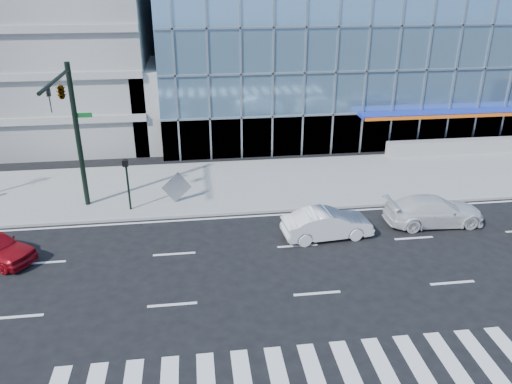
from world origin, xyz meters
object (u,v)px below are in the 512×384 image
Objects in this scene: traffic_signal at (67,107)px; tilted_panel at (177,187)px; white_suv at (434,211)px; ped_signal_post at (127,177)px; white_sedan at (327,224)px.

tilted_panel is (5.09, 1.10, -5.11)m from traffic_signal.
ped_signal_post is at bearing 78.33° from white_suv.
tilted_panel is (2.59, 0.72, -1.08)m from ped_signal_post.
white_sedan is (-6.00, -0.71, -0.02)m from white_suv.
ped_signal_post is 0.66× the size of white_sedan.
ped_signal_post is 11.08m from white_sedan.
traffic_signal is 7.29m from tilted_panel.
white_sedan is 3.48× the size of tilted_panel.
ped_signal_post reaches higher than tilted_panel.
ped_signal_post reaches higher than white_suv.
traffic_signal reaches higher than white_suv.
white_sedan is at bearing 97.44° from white_suv.
traffic_signal is 6.15× the size of tilted_panel.
tilted_panel reaches higher than white_suv.
ped_signal_post is 2.90m from tilted_panel.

